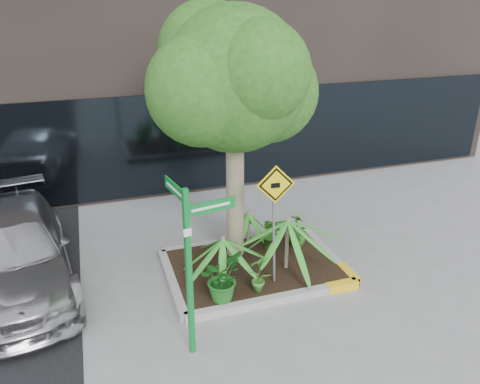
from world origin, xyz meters
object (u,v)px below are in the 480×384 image
object	(u,v)px
tree	(234,80)
parked_car	(14,252)
street_sign_post	(190,254)
cattle_sign	(275,205)

from	to	relation	value
tree	parked_car	bearing A→B (deg)	173.64
parked_car	tree	bearing A→B (deg)	-14.55
street_sign_post	tree	bearing A→B (deg)	48.67
street_sign_post	cattle_sign	bearing A→B (deg)	23.75
tree	parked_car	size ratio (longest dim) A/B	1.08
parked_car	cattle_sign	world-z (taller)	cattle_sign
street_sign_post	cattle_sign	xyz separation A→B (m)	(1.74, 1.17, -0.00)
parked_car	street_sign_post	distance (m)	3.94
parked_car	street_sign_post	world-z (taller)	street_sign_post
tree	street_sign_post	size ratio (longest dim) A/B	1.85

